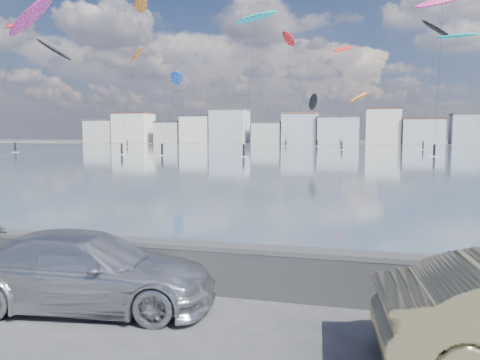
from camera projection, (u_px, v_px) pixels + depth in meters
The scene contains 20 objects.
ground at pixel (109, 346), 7.10m from camera, with size 700.00×700.00×0.00m, color #333335.
bay_water at pixel (345, 152), 95.19m from camera, with size 500.00×177.00×0.00m, color #32425E.
far_shore_strip at pixel (354, 143), 199.64m from camera, with size 500.00×60.00×0.00m, color #4C473D.
seawall at pixel (177, 263), 9.65m from camera, with size 400.00×0.36×1.08m.
far_buildings at pixel (358, 129), 185.27m from camera, with size 240.79×13.26×14.60m.
car_silver at pixel (87, 270), 8.69m from camera, with size 1.95×4.79×1.39m, color #B2B4B9.
kitesurfer_0 at pixel (140, 6), 88.22m from camera, with size 6.46×16.35×29.06m.
kitesurfer_1 at pixel (457, 37), 105.15m from camera, with size 9.32×16.38×26.31m.
kitesurfer_2 at pixel (437, 31), 117.96m from camera, with size 9.00×17.40×32.65m.
kitesurfer_3 at pixel (343, 50), 158.20m from camera, with size 8.18×14.37×34.89m.
kitesurfer_4 at pixel (443, 2), 78.06m from camera, with size 10.77×11.98×28.02m.
kitesurfer_5 at pixel (17, 26), 94.70m from camera, with size 6.24×16.58×27.76m.
kitesurfer_8 at pixel (358, 98), 121.48m from camera, with size 7.12×19.97×15.50m.
kitesurfer_9 at pixel (53, 52), 96.55m from camera, with size 7.19×12.25×23.31m.
kitesurfer_10 at pixel (30, 18), 50.99m from camera, with size 8.12×14.28×18.54m.
kitesurfer_11 at pixel (313, 102), 153.46m from camera, with size 5.91×20.09×17.31m.
kitesurfer_13 at pixel (137, 57), 144.95m from camera, with size 6.96×9.97×30.73m.
kitesurfer_15 at pixel (176, 79), 90.03m from camera, with size 6.88×19.63×15.52m.
kitesurfer_16 at pixel (289, 40), 160.10m from camera, with size 4.61×16.43×38.59m.
kitesurfer_20 at pixel (256, 20), 84.55m from camera, with size 8.19×17.19×25.96m.
Camera 1 is at (3.66, -6.10, 3.19)m, focal length 35.00 mm.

